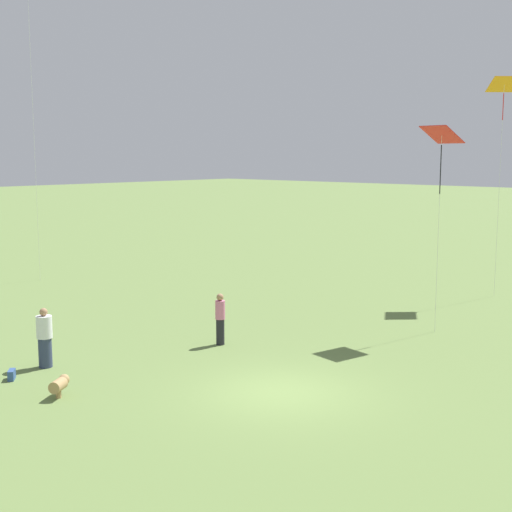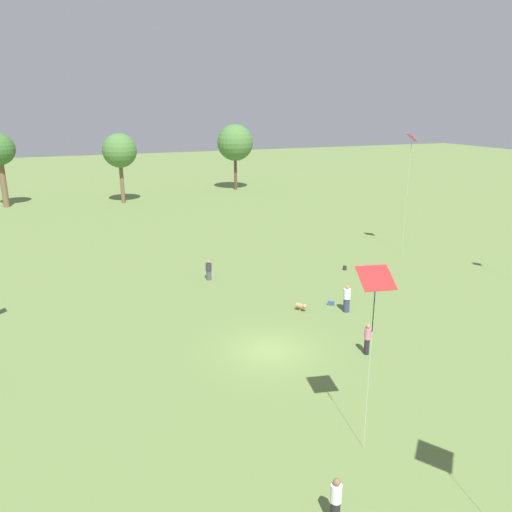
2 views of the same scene
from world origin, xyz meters
TOP-DOWN VIEW (x-y plane):
  - ground_plane at (0.00, 0.00)m, footprint 240.00×240.00m
  - tree_1 at (-1.40, 46.96)m, footprint 4.53×4.53m
  - tree_2 at (16.73, 51.86)m, footprint 5.57×5.57m
  - person_0 at (-2.79, -11.67)m, footprint 0.40×0.40m
  - person_1 at (4.68, -2.36)m, footprint 0.37×0.37m
  - person_3 at (6.76, 3.01)m, footprint 0.67×0.67m
  - person_4 at (0.30, 12.28)m, footprint 0.60×0.60m
  - kite_0 at (0.19, -8.84)m, footprint 1.39×1.28m
  - kite_2 at (18.79, 12.84)m, footprint 1.01×1.17m
  - dog_0 at (4.11, 4.19)m, footprint 0.60×0.74m
  - picnic_bag_0 at (6.40, 4.32)m, footprint 0.43×0.39m
  - picnic_bag_1 at (11.24, 10.42)m, footprint 0.31×0.32m

SIDE VIEW (x-z plane):
  - ground_plane at x=0.00m, z-range 0.00..0.00m
  - picnic_bag_0 at x=6.40m, z-range 0.00..0.29m
  - picnic_bag_1 at x=11.24m, z-range 0.00..0.35m
  - dog_0 at x=4.11m, z-range 0.08..0.62m
  - person_4 at x=0.30m, z-range -0.02..1.54m
  - person_1 at x=4.68m, z-range 0.01..1.77m
  - person_3 at x=6.76m, z-range -0.02..1.80m
  - person_0 at x=-2.79m, z-range 0.00..1.78m
  - kite_0 at x=0.19m, z-range 3.21..10.57m
  - tree_1 at x=-1.40m, z-range 2.33..11.67m
  - tree_2 at x=16.73m, z-range 2.23..12.31m
  - kite_2 at x=18.79m, z-range 4.63..15.18m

